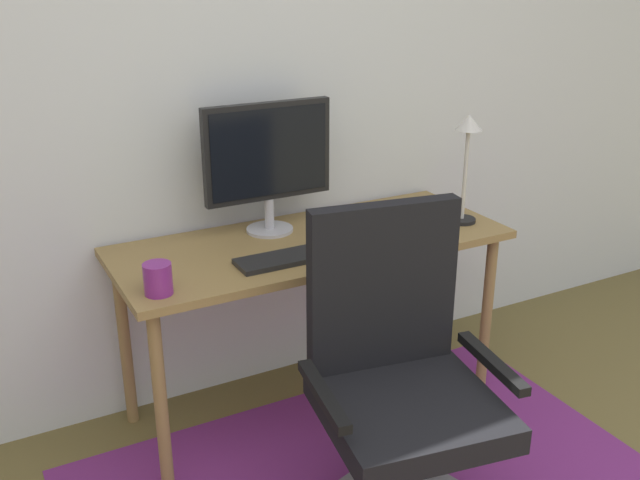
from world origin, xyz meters
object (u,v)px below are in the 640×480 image
Objects in this scene: keyboard at (296,256)px; desk_lamp at (467,148)px; monitor at (268,157)px; computer_mouse at (367,238)px; cell_phone at (381,222)px; coffee_cup at (158,279)px; desk at (312,258)px; office_chair at (400,405)px.

keyboard is 1.00× the size of desk_lamp.
desk_lamp is at bearing -20.22° from monitor.
computer_mouse reaches higher than cell_phone.
desk is at bearing 16.84° from coffee_cup.
monitor is at bearing 133.65° from computer_mouse.
monitor reaches higher than cell_phone.
desk is at bearing 142.44° from computer_mouse.
monitor reaches higher than coffee_cup.
office_chair is (-0.22, -0.56, -0.32)m from computer_mouse.
desk is 14.59× the size of coffee_cup.
keyboard is 0.51m from coffee_cup.
coffee_cup is (-0.64, -0.19, 0.13)m from desk.
computer_mouse is 0.74× the size of cell_phone.
monitor is 0.53m from cell_phone.
coffee_cup reaches higher than keyboard.
office_chair is at bearing -94.72° from desk.
office_chair is (-0.38, -0.71, -0.31)m from cell_phone.
office_chair reaches higher than desk.
coffee_cup is 0.72× the size of cell_phone.
office_chair is at bearing -111.34° from computer_mouse.
computer_mouse is (0.16, -0.13, 0.09)m from desk.
desk is 0.23m from computer_mouse.
desk is at bearing -56.15° from monitor.
keyboard is 4.24× the size of coffee_cup.
office_chair reaches higher than keyboard.
office_chair is at bearing -40.19° from coffee_cup.
keyboard is 4.13× the size of computer_mouse.
cell_phone is (0.46, 0.17, -0.00)m from keyboard.
desk_lamp is (0.45, 0.01, 0.28)m from computer_mouse.
office_chair is at bearing -81.60° from keyboard.
desk is 0.22m from keyboard.
coffee_cup is 0.99m from cell_phone.
keyboard is 0.49m from cell_phone.
cell_phone is at bearing 4.28° from desk.
computer_mouse is 0.10× the size of office_chair.
desk_lamp reaches higher than computer_mouse.
desk is at bearing -158.87° from cell_phone.
coffee_cup is 0.24× the size of desk_lamp.
office_chair reaches higher than coffee_cup.
keyboard is 3.07× the size of cell_phone.
keyboard is at bearing 5.97° from coffee_cup.
coffee_cup is 0.84m from office_chair.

